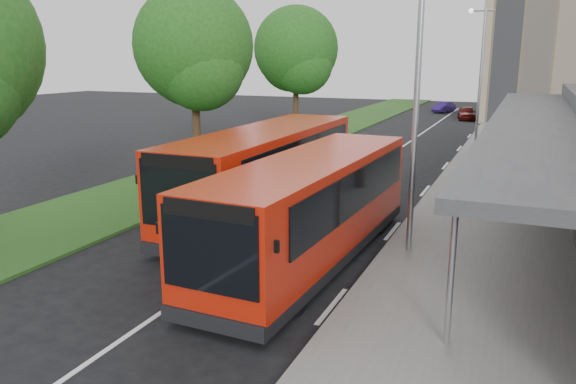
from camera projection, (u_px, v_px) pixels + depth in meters
name	position (u px, v px, depth m)	size (l,w,h in m)	color
ground	(242.00, 257.00, 15.51)	(120.00, 120.00, 0.00)	black
pavement	(506.00, 155.00, 31.09)	(5.00, 80.00, 0.15)	slate
grass_verge	(290.00, 142.00, 36.05)	(5.00, 80.00, 0.10)	#1C4C18
lane_centre_line	(377.00, 164.00, 28.92)	(0.12, 70.00, 0.01)	silver
kerb_dashes	(453.00, 156.00, 31.24)	(0.12, 56.00, 0.01)	silver
tree_mid	(194.00, 54.00, 24.98)	(5.32, 5.32, 8.55)	#361F15
tree_far	(296.00, 54.00, 35.71)	(5.34, 5.34, 8.59)	#361F15
lamp_post_near	(414.00, 83.00, 14.62)	(1.44, 0.28, 8.00)	#94969D
lamp_post_far	(480.00, 69.00, 32.51)	(1.44, 0.28, 8.00)	#94969D
bus_main	(312.00, 209.00, 14.95)	(2.93, 10.06, 2.82)	#A81808
bus_second	(266.00, 173.00, 19.12)	(2.90, 10.70, 3.02)	#A81808
litter_bin	(494.00, 190.00, 20.98)	(0.44, 0.44, 0.79)	#342015
bollard	(477.00, 149.00, 29.59)	(0.17, 0.17, 1.04)	yellow
car_near	(467.00, 113.00, 49.38)	(1.40, 3.49, 1.19)	#550F0C
car_far	(444.00, 107.00, 55.94)	(1.12, 3.22, 1.06)	navy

